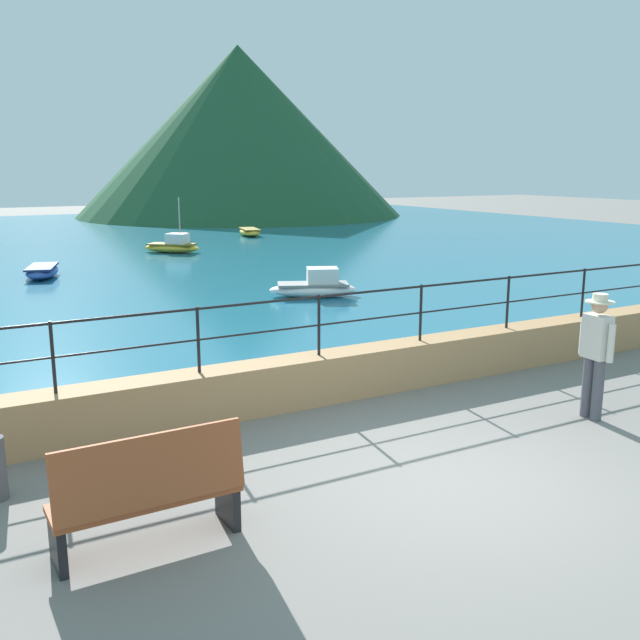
# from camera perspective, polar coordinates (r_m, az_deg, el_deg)

# --- Properties ---
(ground_plane) EXTENTS (120.00, 120.00, 0.00)m
(ground_plane) POSITION_cam_1_polar(r_m,az_deg,el_deg) (8.15, 11.16, -12.71)
(ground_plane) COLOR slate
(promenade_wall) EXTENTS (20.00, 0.56, 0.70)m
(promenade_wall) POSITION_cam_1_polar(r_m,az_deg,el_deg) (10.49, -0.09, -4.68)
(promenade_wall) COLOR tan
(promenade_wall) RESTS_ON ground
(railing) EXTENTS (18.44, 0.04, 0.90)m
(railing) POSITION_cam_1_polar(r_m,az_deg,el_deg) (10.25, -0.09, 0.54)
(railing) COLOR black
(railing) RESTS_ON promenade_wall
(lake_water) EXTENTS (64.00, 44.32, 0.06)m
(lake_water) POSITION_cam_1_polar(r_m,az_deg,el_deg) (31.97, -20.24, 5.45)
(lake_water) COLOR #236B89
(lake_water) RESTS_ON ground
(hill_main) EXTENTS (22.50, 22.50, 11.45)m
(hill_main) POSITION_cam_1_polar(r_m,az_deg,el_deg) (50.84, -6.52, 14.81)
(hill_main) COLOR #1E4C2D
(hill_main) RESTS_ON ground
(bench_main) EXTENTS (1.71, 0.59, 1.13)m
(bench_main) POSITION_cam_1_polar(r_m,az_deg,el_deg) (6.70, -13.64, -13.28)
(bench_main) COLOR #9E4C28
(bench_main) RESTS_ON ground
(person_walking) EXTENTS (0.38, 0.57, 1.75)m
(person_walking) POSITION_cam_1_polar(r_m,az_deg,el_deg) (10.30, 21.35, -2.25)
(person_walking) COLOR #4C4C56
(person_walking) RESTS_ON ground
(boat_0) EXTENTS (2.47, 1.76, 0.76)m
(boat_0) POSITION_cam_1_polar(r_m,az_deg,el_deg) (18.58, -0.42, 2.72)
(boat_0) COLOR white
(boat_0) RESTS_ON lake_water
(boat_1) EXTENTS (1.51, 2.46, 0.36)m
(boat_1) POSITION_cam_1_polar(r_m,az_deg,el_deg) (23.46, -21.49, 3.69)
(boat_1) COLOR #2D4C9E
(boat_1) RESTS_ON lake_water
(boat_2) EXTENTS (1.35, 2.44, 0.36)m
(boat_2) POSITION_cam_1_polar(r_m,az_deg,el_deg) (35.37, -5.69, 7.09)
(boat_2) COLOR gold
(boat_2) RESTS_ON lake_water
(boat_3) EXTENTS (1.44, 2.45, 2.01)m
(boat_3) POSITION_cam_1_polar(r_m,az_deg,el_deg) (32.78, -11.22, 6.53)
(boat_3) COLOR red
(boat_3) RESTS_ON lake_water
(boat_5) EXTENTS (2.30, 2.22, 0.76)m
(boat_5) POSITION_cam_1_polar(r_m,az_deg,el_deg) (28.84, -11.77, 5.88)
(boat_5) COLOR gold
(boat_5) RESTS_ON lake_water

